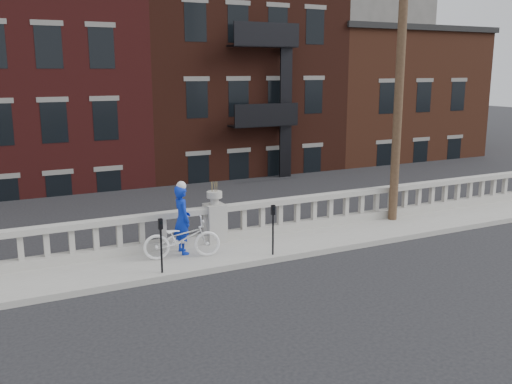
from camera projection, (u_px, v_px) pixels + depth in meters
ground at (283, 293)px, 12.99m from camera, size 120.00×120.00×0.00m
sidewalk at (229, 253)px, 15.59m from camera, size 32.00×2.20×0.15m
balustrade at (215, 225)px, 16.30m from camera, size 28.00×0.34×1.03m
planter_pedestal at (215, 219)px, 16.26m from camera, size 0.55×0.55×1.76m
lower_level at (94, 111)px, 32.78m from camera, size 80.00×44.00×20.80m
utility_pole at (400, 62)px, 17.76m from camera, size 1.60×0.28×10.00m
parking_meter_b at (161, 239)px, 13.70m from camera, size 0.10×0.09×1.36m
parking_meter_c at (273, 224)px, 15.06m from camera, size 0.10×0.09×1.36m
bicycle at (182, 238)px, 14.87m from camera, size 2.11×1.13×1.05m
cyclist at (182, 219)px, 15.19m from camera, size 0.45×0.68×1.86m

